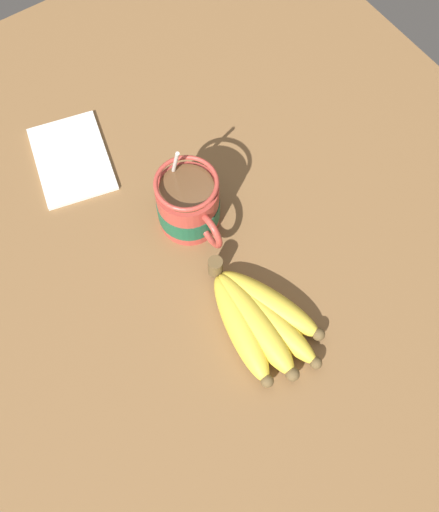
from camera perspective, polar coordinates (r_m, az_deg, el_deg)
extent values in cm
cube|color=brown|center=(81.52, -4.27, 0.78)|extent=(106.18, 106.18, 3.36)
cylinder|color=#B23D33|center=(78.04, -3.13, 5.15)|extent=(8.46, 8.46, 8.29)
cylinder|color=#195638|center=(78.70, -3.11, 4.87)|extent=(8.66, 8.66, 3.38)
torus|color=#B23D33|center=(75.28, -1.02, 2.62)|extent=(5.53, 0.90, 5.53)
cylinder|color=brown|center=(74.41, -3.30, 6.79)|extent=(7.26, 7.26, 0.40)
torus|color=#B23D33|center=(73.34, -3.35, 7.31)|extent=(8.46, 8.46, 0.60)
cylinder|color=silver|center=(76.45, -4.67, 8.37)|extent=(4.29, 0.50, 12.96)
ellipsoid|color=silver|center=(80.98, -3.61, 4.95)|extent=(3.00, 2.00, 0.80)
cylinder|color=brown|center=(75.20, -0.41, -1.06)|extent=(2.00, 2.00, 3.00)
ellipsoid|color=gold|center=(73.27, 2.24, -7.03)|extent=(15.67, 6.61, 3.73)
sphere|color=brown|center=(71.60, 4.79, -12.35)|extent=(1.68, 1.68, 1.68)
ellipsoid|color=gold|center=(73.37, 3.53, -6.65)|extent=(16.05, 4.10, 3.99)
sphere|color=brown|center=(71.98, 7.31, -11.64)|extent=(1.80, 1.80, 1.80)
ellipsoid|color=gold|center=(73.98, 4.74, -6.12)|extent=(17.18, 6.46, 3.48)
sphere|color=brown|center=(73.01, 9.63, -10.50)|extent=(1.57, 1.57, 1.57)
ellipsoid|color=gold|center=(74.54, 4.96, -4.71)|extent=(15.24, 8.84, 3.71)
sphere|color=brown|center=(73.98, 9.87, -7.72)|extent=(1.67, 1.67, 1.67)
cube|color=white|center=(89.44, -14.56, 9.40)|extent=(17.05, 13.80, 0.60)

